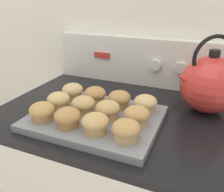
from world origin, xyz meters
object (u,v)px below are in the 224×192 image
Objects in this scene: muffin_r1_c0 at (59,101)px; muffin_r2_c0 at (73,91)px; muffin_r1_c1 at (83,105)px; muffin_r1_c3 at (137,116)px; muffin_pan at (96,118)px; muffin_r0_c2 at (95,123)px; muffin_r2_c2 at (119,99)px; tea_kettle at (209,84)px; muffin_r0_c3 at (126,130)px; muffin_r1_c2 at (108,110)px; muffin_r0_c1 at (68,117)px; muffin_r2_c1 at (95,95)px; muffin_r0_c0 at (42,111)px; muffin_r2_c3 at (145,104)px.

muffin_r2_c0 is at bearing 91.33° from muffin_r1_c0.
muffin_r1_c3 is at bearing -0.91° from muffin_r1_c1.
muffin_pan is 5.29× the size of muffin_r0_c2.
muffin_r2_c2 is 0.29× the size of tea_kettle.
muffin_r0_c2 and muffin_r2_c0 have the same top height.
muffin_r1_c1 and muffin_r1_c3 have the same top height.
tea_kettle reaches higher than muffin_r0_c3.
muffin_r1_c2 is 0.29× the size of tea_kettle.
muffin_r0_c2 is at bearing -45.52° from muffin_r1_c1.
muffin_r1_c0 is (-0.09, 0.09, 0.00)m from muffin_r0_c1.
muffin_r1_c0 and muffin_r1_c3 have the same top height.
muffin_r0_c2 and muffin_r2_c1 have the same top height.
muffin_r0_c0 and muffin_r1_c2 have the same top height.
muffin_r1_c2 and muffin_r2_c2 have the same top height.
muffin_pan is at bearing 146.46° from muffin_r0_c3.
muffin_r2_c0 is 0.29× the size of tea_kettle.
tea_kettle reaches higher than muffin_r2_c0.
muffin_r0_c0 is 0.29× the size of tea_kettle.
muffin_r2_c1 is 0.38m from tea_kettle.
muffin_r0_c3 is 1.00× the size of muffin_r2_c3.
muffin_r1_c1 is at bearing -88.08° from muffin_r2_c1.
muffin_r2_c1 is 1.00× the size of muffin_r2_c3.
muffin_r0_c3 and muffin_r1_c1 have the same top height.
muffin_r1_c2 is at bearing -0.81° from muffin_r1_c1.
muffin_r2_c0 is at bearing -179.08° from muffin_r2_c1.
muffin_r0_c1 is 0.09m from muffin_r0_c2.
muffin_r0_c3 and muffin_r1_c3 have the same top height.
muffin_r0_c2 and muffin_r1_c3 have the same top height.
muffin_r2_c3 is (0.27, 0.17, 0.00)m from muffin_r0_c0.
muffin_r2_c1 is at bearing 90.79° from muffin_r0_c1.
muffin_r1_c1 is at bearing 153.17° from muffin_r0_c3.
muffin_r0_c1 and muffin_r2_c0 have the same top height.
muffin_r2_c1 is at bearing 179.71° from muffin_r2_c3.
muffin_r2_c2 is (0.09, -0.00, 0.00)m from muffin_r2_c1.
muffin_r0_c2 and muffin_r1_c2 have the same top height.
muffin_r2_c1 and muffin_r2_c2 have the same top height.
muffin_r1_c1 reaches higher than muffin_pan.
muffin_r0_c2 is at bearing -136.48° from muffin_r1_c3.
muffin_r1_c2 is 0.35m from tea_kettle.
muffin_r2_c1 is at bearing 91.92° from muffin_r1_c1.
muffin_r1_c0 is (-0.18, 0.08, 0.00)m from muffin_r0_c2.
muffin_r1_c1 is 0.13m from muffin_r2_c0.
muffin_r1_c2 is at bearing -0.58° from muffin_pan.
muffin_r1_c0 is 1.00× the size of muffin_r2_c0.
muffin_r0_c2 is 0.09m from muffin_r1_c2.
muffin_r1_c2 is (0.08, -0.00, 0.00)m from muffin_r1_c1.
muffin_r1_c3 is 0.20m from muffin_r2_c1.
muffin_r1_c0 is at bearing -153.96° from tea_kettle.
muffin_r0_c3 is 1.00× the size of muffin_r1_c3.
muffin_r1_c3 is 0.09m from muffin_r2_c3.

